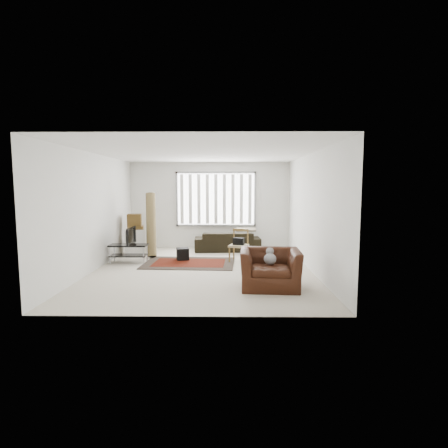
# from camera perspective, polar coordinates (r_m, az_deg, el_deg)

# --- Properties ---
(room) EXTENTS (6.00, 6.02, 2.71)m
(room) POSITION_cam_1_polar(r_m,az_deg,el_deg) (8.55, -3.05, 4.93)
(room) COLOR beige
(room) RESTS_ON ground
(persian_rug) EXTENTS (2.32, 1.61, 0.02)m
(persian_rug) POSITION_cam_1_polar(r_m,az_deg,el_deg) (8.94, -5.68, -6.36)
(persian_rug) COLOR black
(persian_rug) RESTS_ON ground
(tv_stand) EXTENTS (0.95, 0.43, 0.47)m
(tv_stand) POSITION_cam_1_polar(r_m,az_deg,el_deg) (9.24, -15.32, -4.04)
(tv_stand) COLOR black
(tv_stand) RESTS_ON ground
(tv) EXTENTS (0.10, 0.77, 0.44)m
(tv) POSITION_cam_1_polar(r_m,az_deg,el_deg) (9.19, -15.38, -1.88)
(tv) COLOR black
(tv) RESTS_ON tv_stand
(subwoofer) EXTENTS (0.37, 0.37, 0.31)m
(subwoofer) POSITION_cam_1_polar(r_m,az_deg,el_deg) (9.30, -6.76, -4.86)
(subwoofer) COLOR black
(subwoofer) RESTS_ON persian_rug
(moving_boxes) EXTENTS (0.54, 0.51, 1.15)m
(moving_boxes) POSITION_cam_1_polar(r_m,az_deg,el_deg) (10.39, -14.27, -1.83)
(moving_boxes) COLOR brown
(moving_boxes) RESTS_ON ground
(white_flatpack) EXTENTS (0.60, 0.30, 0.73)m
(white_flatpack) POSITION_cam_1_polar(r_m,az_deg,el_deg) (10.13, -14.29, -3.01)
(white_flatpack) COLOR silver
(white_flatpack) RESTS_ON ground
(rolled_rug) EXTENTS (0.44, 0.86, 1.78)m
(rolled_rug) POSITION_cam_1_polar(r_m,az_deg,el_deg) (9.95, -11.82, -0.06)
(rolled_rug) COLOR brown
(rolled_rug) RESTS_ON ground
(sofa) EXTENTS (2.01, 0.96, 0.76)m
(sofa) POSITION_cam_1_polar(r_m,az_deg,el_deg) (10.59, 0.57, -2.36)
(sofa) COLOR black
(sofa) RESTS_ON ground
(side_chair) EXTENTS (0.56, 0.56, 0.84)m
(side_chair) POSITION_cam_1_polar(r_m,az_deg,el_deg) (9.06, 2.44, -3.26)
(side_chair) COLOR #938560
(side_chair) RESTS_ON ground
(armchair) EXTENTS (1.19, 1.06, 0.84)m
(armchair) POSITION_cam_1_polar(r_m,az_deg,el_deg) (6.79, 7.54, -6.78)
(armchair) COLOR #36170B
(armchair) RESTS_ON ground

